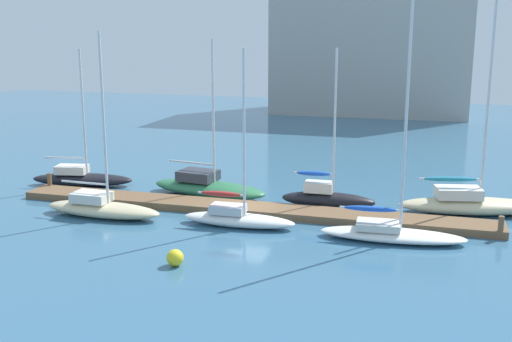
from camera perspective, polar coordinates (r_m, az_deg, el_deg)
The scene contains 13 objects.
ground_plane at distance 35.93m, azimuth -0.90°, elevation -3.79°, with size 120.00×120.00×0.00m, color #386684.
dock_pier at distance 35.87m, azimuth -0.90°, elevation -3.47°, with size 28.03×2.13×0.42m, color brown.
dock_piling_near_end at distance 42.47m, azimuth -18.36°, elevation -1.01°, with size 0.28×0.28×1.20m, color brown.
dock_piling_far_end at distance 33.57m, azimuth 21.48°, elevation -4.85°, with size 0.28×0.28×1.20m, color brown.
sailboat_0 at distance 43.48m, azimuth -15.71°, elevation -0.56°, with size 7.05×3.11×9.08m.
sailboat_1 at distance 36.05m, azimuth -13.94°, elevation -3.19°, with size 6.99×2.15×10.20m.
sailboat_2 at distance 39.42m, azimuth -4.44°, elevation -1.40°, with size 8.08×3.68×9.73m.
sailboat_3 at distance 33.33m, azimuth -1.74°, elevation -4.16°, with size 6.18×1.77×9.36m.
sailboat_4 at distance 36.88m, azimuth 6.48°, elevation -2.34°, with size 5.56×1.61×9.28m.
sailboat_5 at distance 31.82m, azimuth 12.20°, elevation -5.35°, with size 7.28×2.39×11.63m.
sailboat_6 at distance 37.52m, azimuth 19.02°, elevation -2.74°, with size 8.61×3.94×12.19m.
mooring_buoy_yellow at distance 28.13m, azimuth -7.41°, elevation -7.88°, with size 0.77×0.77×0.77m, color yellow.
harbor_building_distant at distance 79.63m, azimuth 10.57°, elevation 12.17°, with size 23.54×10.69×19.30m, color #ADA89E.
Camera 1 is at (10.22, -32.88, 10.28)m, focal length 43.72 mm.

